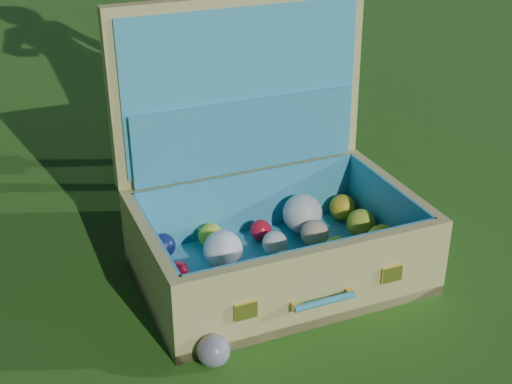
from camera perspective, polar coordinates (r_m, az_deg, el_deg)
The scene contains 3 objects.
ground at distance 1.81m, azimuth 9.70°, elevation -7.30°, with size 60.00×60.00×0.00m, color #215114.
stray_ball at distance 1.53m, azimuth -3.41°, elevation -12.55°, with size 0.07×0.07×0.07m, color #385F93.
suitcase at distance 1.79m, azimuth 0.94°, elevation -0.48°, with size 0.79×0.67×0.66m.
Camera 1 is at (-1.15, -0.97, 1.01)m, focal length 50.00 mm.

